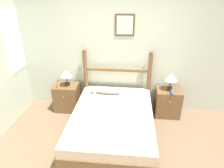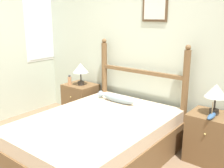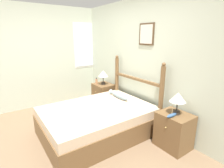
{
  "view_description": "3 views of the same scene",
  "coord_description": "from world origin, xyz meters",
  "px_view_note": "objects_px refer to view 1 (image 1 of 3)",
  "views": [
    {
      "loc": [
        0.24,
        -2.27,
        2.52
      ],
      "look_at": [
        -0.09,
        1.05,
        0.87
      ],
      "focal_mm": 32.0,
      "sensor_mm": 36.0,
      "label": 1
    },
    {
      "loc": [
        1.91,
        -1.52,
        1.72
      ],
      "look_at": [
        -0.13,
        1.05,
        0.85
      ],
      "focal_mm": 42.0,
      "sensor_mm": 36.0,
      "label": 2
    },
    {
      "loc": [
        2.57,
        -0.86,
        1.81
      ],
      "look_at": [
        -0.05,
        0.98,
        0.92
      ],
      "focal_mm": 28.0,
      "sensor_mm": 36.0,
      "label": 3
    }
  ],
  "objects_px": {
    "bottle": "(58,84)",
    "fish_pillow": "(106,91)",
    "nightstand_left": "(67,97)",
    "bed": "(113,124)",
    "nightstand_right": "(167,102)",
    "table_lamp_left": "(66,74)",
    "table_lamp_right": "(171,78)",
    "model_boat": "(172,92)"
  },
  "relations": [
    {
      "from": "table_lamp_left",
      "to": "bed",
      "type": "bearing_deg",
      "value": -37.08
    },
    {
      "from": "table_lamp_left",
      "to": "table_lamp_right",
      "type": "relative_size",
      "value": 1.0
    },
    {
      "from": "nightstand_left",
      "to": "table_lamp_right",
      "type": "relative_size",
      "value": 1.64
    },
    {
      "from": "bed",
      "to": "bottle",
      "type": "relative_size",
      "value": 11.66
    },
    {
      "from": "table_lamp_right",
      "to": "model_boat",
      "type": "bearing_deg",
      "value": -81.81
    },
    {
      "from": "nightstand_right",
      "to": "nightstand_left",
      "type": "bearing_deg",
      "value": 180.0
    },
    {
      "from": "bed",
      "to": "bottle",
      "type": "bearing_deg",
      "value": 150.4
    },
    {
      "from": "table_lamp_left",
      "to": "bottle",
      "type": "distance_m",
      "value": 0.27
    },
    {
      "from": "nightstand_right",
      "to": "fish_pillow",
      "type": "relative_size",
      "value": 1.0
    },
    {
      "from": "bottle",
      "to": "bed",
      "type": "bearing_deg",
      "value": -29.6
    },
    {
      "from": "nightstand_left",
      "to": "table_lamp_left",
      "type": "height_order",
      "value": "table_lamp_left"
    },
    {
      "from": "table_lamp_left",
      "to": "fish_pillow",
      "type": "height_order",
      "value": "table_lamp_left"
    },
    {
      "from": "table_lamp_left",
      "to": "model_boat",
      "type": "height_order",
      "value": "table_lamp_left"
    },
    {
      "from": "bottle",
      "to": "fish_pillow",
      "type": "distance_m",
      "value": 1.02
    },
    {
      "from": "bed",
      "to": "nightstand_right",
      "type": "distance_m",
      "value": 1.36
    },
    {
      "from": "table_lamp_left",
      "to": "table_lamp_right",
      "type": "xyz_separation_m",
      "value": [
        2.15,
        0.02,
        0.0
      ]
    },
    {
      "from": "nightstand_right",
      "to": "fish_pillow",
      "type": "xyz_separation_m",
      "value": [
        -1.29,
        -0.17,
        0.28
      ]
    },
    {
      "from": "bed",
      "to": "fish_pillow",
      "type": "distance_m",
      "value": 0.74
    },
    {
      "from": "nightstand_left",
      "to": "bottle",
      "type": "xyz_separation_m",
      "value": [
        -0.11,
        -0.13,
        0.38
      ]
    },
    {
      "from": "bed",
      "to": "table_lamp_right",
      "type": "distance_m",
      "value": 1.5
    },
    {
      "from": "bottle",
      "to": "fish_pillow",
      "type": "xyz_separation_m",
      "value": [
        1.02,
        -0.05,
        -0.09
      ]
    },
    {
      "from": "fish_pillow",
      "to": "nightstand_right",
      "type": "bearing_deg",
      "value": 7.72
    },
    {
      "from": "bed",
      "to": "table_lamp_right",
      "type": "height_order",
      "value": "table_lamp_right"
    },
    {
      "from": "bed",
      "to": "table_lamp_right",
      "type": "bearing_deg",
      "value": 36.81
    },
    {
      "from": "nightstand_right",
      "to": "fish_pillow",
      "type": "bearing_deg",
      "value": -172.28
    },
    {
      "from": "model_boat",
      "to": "table_lamp_right",
      "type": "bearing_deg",
      "value": 98.19
    },
    {
      "from": "nightstand_left",
      "to": "bottle",
      "type": "bearing_deg",
      "value": -131.69
    },
    {
      "from": "bottle",
      "to": "nightstand_left",
      "type": "bearing_deg",
      "value": 48.31
    },
    {
      "from": "bed",
      "to": "nightstand_right",
      "type": "height_order",
      "value": "nightstand_right"
    },
    {
      "from": "table_lamp_right",
      "to": "fish_pillow",
      "type": "relative_size",
      "value": 0.61
    },
    {
      "from": "table_lamp_left",
      "to": "table_lamp_right",
      "type": "height_order",
      "value": "same"
    },
    {
      "from": "nightstand_right",
      "to": "table_lamp_left",
      "type": "relative_size",
      "value": 1.64
    },
    {
      "from": "nightstand_right",
      "to": "table_lamp_right",
      "type": "distance_m",
      "value": 0.57
    },
    {
      "from": "table_lamp_right",
      "to": "model_boat",
      "type": "height_order",
      "value": "table_lamp_right"
    },
    {
      "from": "bed",
      "to": "nightstand_right",
      "type": "xyz_separation_m",
      "value": [
        1.09,
        0.82,
        0.04
      ]
    },
    {
      "from": "table_lamp_right",
      "to": "bottle",
      "type": "xyz_separation_m",
      "value": [
        -2.31,
        -0.13,
        -0.19
      ]
    },
    {
      "from": "nightstand_left",
      "to": "model_boat",
      "type": "distance_m",
      "value": 2.24
    },
    {
      "from": "bottle",
      "to": "fish_pillow",
      "type": "relative_size",
      "value": 0.28
    },
    {
      "from": "bed",
      "to": "nightstand_left",
      "type": "xyz_separation_m",
      "value": [
        -1.09,
        0.82,
        0.04
      ]
    },
    {
      "from": "nightstand_left",
      "to": "bottle",
      "type": "height_order",
      "value": "bottle"
    },
    {
      "from": "nightstand_right",
      "to": "model_boat",
      "type": "height_order",
      "value": "model_boat"
    },
    {
      "from": "table_lamp_left",
      "to": "fish_pillow",
      "type": "bearing_deg",
      "value": -10.22
    }
  ]
}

